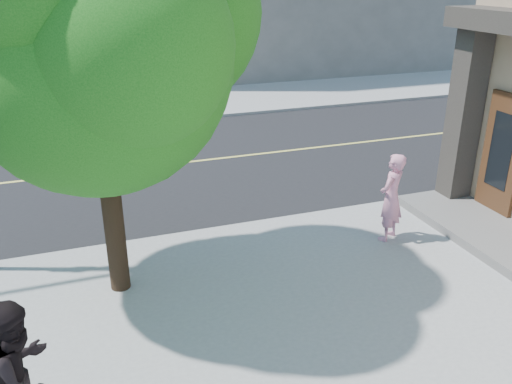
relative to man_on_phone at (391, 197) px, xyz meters
name	(u,v)px	position (x,y,z in m)	size (l,w,h in m)	color
ground	(3,265)	(-7.25, 1.64, -1.01)	(140.00, 140.00, 0.00)	black
road_ew	(16,182)	(-7.25, 6.14, -1.00)	(140.00, 9.00, 0.01)	black
sidewalk_ne	(269,58)	(6.25, 23.14, -0.95)	(29.00, 25.00, 0.12)	gray
man_on_phone	(391,197)	(0.00, 0.00, 0.00)	(0.65, 0.43, 1.78)	pink
pedestrian	(23,376)	(-6.54, -3.01, 0.05)	(0.92, 0.71, 1.88)	black
street_tree	(99,23)	(-5.14, -0.03, 3.41)	(5.02, 4.57, 6.67)	black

